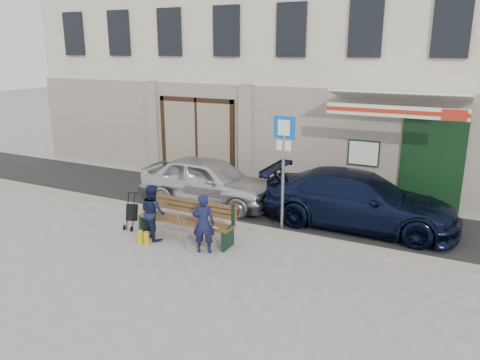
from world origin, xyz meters
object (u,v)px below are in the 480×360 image
Objects in this scene: car_navy at (359,200)px; man at (203,223)px; car_silver at (209,181)px; parking_sign at (284,156)px; bench at (184,220)px; stroller at (132,213)px; woman at (153,212)px.

car_navy is 3.57× the size of man.
car_navy is (4.20, 0.16, 0.00)m from car_silver.
bench is (-1.88, -1.41, -1.44)m from parking_sign.
car_navy is 5.60m from stroller.
car_silver is at bearing 107.50° from bench.
car_silver is at bearing 91.88° from car_navy.
woman is 0.93m from stroller.
car_silver is 3.29m from man.
woman is (0.12, -2.75, -0.03)m from car_silver.
bench is (-3.42, -2.62, -0.23)m from car_navy.
car_navy reaches higher than bench.
parking_sign is 3.14× the size of stroller.
car_silver is 3.10m from parking_sign.
man is (-1.08, -1.85, -1.23)m from parking_sign.
parking_sign is at bearing 127.66° from car_navy.
stroller is at bearing -178.88° from bench.
bench is at bearing -17.83° from stroller.
parking_sign is at bearing 36.98° from bench.
man is at bearing -151.49° from car_silver.
car_navy reaches higher than stroller.
man is at bearing -28.54° from bench.
bench is 1.81× the size of man.
bench reaches higher than stroller.
car_silver is at bearing -83.59° from man.
car_silver reaches higher than stroller.
car_silver is at bearing 160.20° from parking_sign.
parking_sign reaches higher than stroller.
car_navy is at bearing -152.81° from man.
car_navy is at bearing 39.72° from parking_sign.
parking_sign is at bearing -142.46° from man.
car_navy is at bearing 37.44° from bench.
parking_sign is at bearing -111.52° from car_silver.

